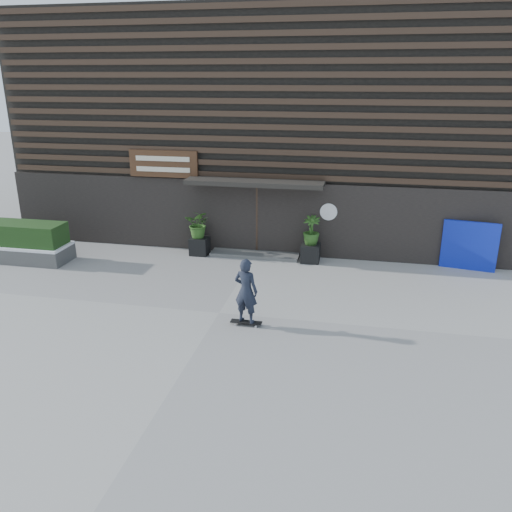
% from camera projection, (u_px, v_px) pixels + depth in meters
% --- Properties ---
extents(ground, '(80.00, 80.00, 0.00)m').
position_uv_depth(ground, '(219.00, 313.00, 13.41)').
color(ground, '#A29F99').
rests_on(ground, ground).
extents(entrance_step, '(3.00, 0.80, 0.12)m').
position_uv_depth(entrance_step, '(255.00, 254.00, 17.64)').
color(entrance_step, '#4C4C4A').
rests_on(entrance_step, ground).
extents(planter_pot_left, '(0.60, 0.60, 0.60)m').
position_uv_depth(planter_pot_left, '(200.00, 246.00, 17.74)').
color(planter_pot_left, black).
rests_on(planter_pot_left, ground).
extents(bamboo_left, '(0.86, 0.75, 0.96)m').
position_uv_depth(bamboo_left, '(199.00, 224.00, 17.48)').
color(bamboo_left, '#2D591E').
rests_on(bamboo_left, planter_pot_left).
extents(planter_pot_right, '(0.60, 0.60, 0.60)m').
position_uv_depth(planter_pot_right, '(310.00, 253.00, 17.02)').
color(planter_pot_right, black).
rests_on(planter_pot_right, ground).
extents(bamboo_right, '(0.54, 0.54, 0.96)m').
position_uv_depth(bamboo_right, '(311.00, 230.00, 16.76)').
color(bamboo_right, '#2D591E').
rests_on(bamboo_right, planter_pot_right).
extents(raised_bed, '(3.50, 1.20, 0.50)m').
position_uv_depth(raised_bed, '(19.00, 252.00, 17.24)').
color(raised_bed, '#454442').
rests_on(raised_bed, ground).
extents(snow_layer, '(3.50, 1.20, 0.08)m').
position_uv_depth(snow_layer, '(17.00, 244.00, 17.14)').
color(snow_layer, white).
rests_on(snow_layer, raised_bed).
extents(hedge, '(3.30, 1.00, 0.70)m').
position_uv_depth(hedge, '(16.00, 233.00, 17.01)').
color(hedge, '#193613').
rests_on(hedge, snow_layer).
extents(blue_tarp, '(1.65, 0.41, 1.55)m').
position_uv_depth(blue_tarp, '(469.00, 246.00, 16.20)').
color(blue_tarp, '#0C1CA8').
rests_on(blue_tarp, ground).
extents(building, '(18.00, 11.00, 8.00)m').
position_uv_depth(building, '(281.00, 123.00, 21.31)').
color(building, black).
rests_on(building, ground).
extents(skateboarder, '(0.78, 0.52, 1.73)m').
position_uv_depth(skateboarder, '(246.00, 291.00, 12.46)').
color(skateboarder, black).
rests_on(skateboarder, ground).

